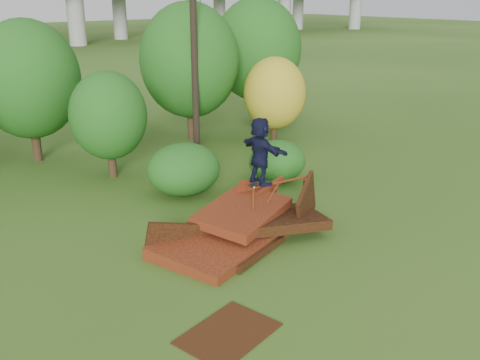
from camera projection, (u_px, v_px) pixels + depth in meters
ground at (309, 249)px, 14.34m from camera, size 240.00×240.00×0.00m
scrap_pile at (241, 227)px, 14.85m from camera, size 5.70×3.50×1.89m
grind_rail at (279, 195)px, 15.27m from camera, size 2.07×0.28×1.46m
skateboard at (260, 184)px, 14.78m from camera, size 0.69×0.25×0.07m
skater at (260, 151)px, 14.46m from camera, size 0.56×1.73×1.86m
flat_plate at (228, 333)px, 10.78m from camera, size 2.18×1.77×0.03m
tree_1 at (28, 80)px, 20.87m from camera, size 4.06×4.06×5.64m
tree_2 at (108, 116)px, 19.25m from camera, size 2.79×2.79×3.94m
tree_3 at (190, 61)px, 23.98m from camera, size 4.47×4.47×6.21m
tree_4 at (275, 93)px, 23.94m from camera, size 2.81×2.81×3.87m
tree_5 at (257, 50)px, 27.33m from camera, size 4.53×4.53×6.37m
shrub_left at (184, 169)px, 18.05m from camera, size 2.54×2.34×1.76m
shrub_right at (277, 161)px, 19.33m from camera, size 2.13×1.96×1.51m
utility_pole at (194, 29)px, 21.43m from camera, size 1.40×0.28×10.10m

